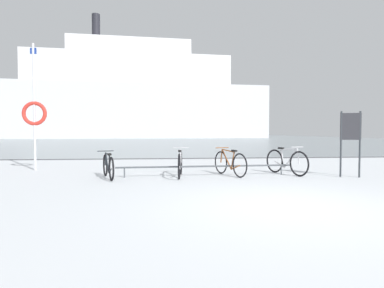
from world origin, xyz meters
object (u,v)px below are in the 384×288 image
Objects in this scene: ferry_ship at (135,98)px; bicycle_0 at (108,166)px; bicycle_1 at (180,164)px; bicycle_2 at (230,163)px; bicycle_3 at (286,162)px; info_sign at (351,133)px; rescue_post at (34,111)px.

bicycle_0 is at bearing -86.02° from ferry_ship.
bicycle_1 reaches higher than bicycle_0.
bicycle_2 is 57.93m from ferry_ship.
ferry_ship is (-9.16, 56.84, 7.76)m from bicycle_3.
bicycle_3 is at bearing 3.07° from bicycle_1.
ferry_ship is at bearing 95.97° from bicycle_1.
rescue_post is at bearing 164.92° from info_sign.
bicycle_1 is 0.42× the size of rescue_post.
bicycle_2 is at bearing -82.57° from ferry_ship.
ferry_ship reaches higher than bicycle_0.
bicycle_1 is at bearing 5.20° from bicycle_0.
bicycle_0 is at bearing -175.52° from bicycle_2.
bicycle_2 is 0.96× the size of bicycle_3.
ferry_ship is at bearing 97.43° from bicycle_2.
bicycle_1 is at bearing -84.03° from ferry_ship.
bicycle_0 is 0.96× the size of bicycle_3.
bicycle_3 reaches higher than bicycle_0.
rescue_post is at bearing 167.21° from bicycle_3.
ferry_ship reaches higher than bicycle_1.
ferry_ship is (-10.70, 57.59, 6.89)m from info_sign.
info_sign is at bearing -79.47° from ferry_ship.
bicycle_0 is 3.85m from rescue_post.
ferry_ship is (-5.96, 57.01, 7.77)m from bicycle_1.
info_sign is at bearing -25.96° from bicycle_3.
ferry_ship is at bearing 93.98° from bicycle_0.
ferry_ship is (-3.98, 57.19, 7.80)m from bicycle_0.
info_sign is (4.74, -0.58, 0.88)m from bicycle_1.
rescue_post is 0.08× the size of ferry_ship.
bicycle_1 is 1.46m from bicycle_2.
bicycle_2 is at bearing -16.92° from rescue_post.
bicycle_3 is 0.88× the size of info_sign.
bicycle_1 reaches higher than bicycle_2.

